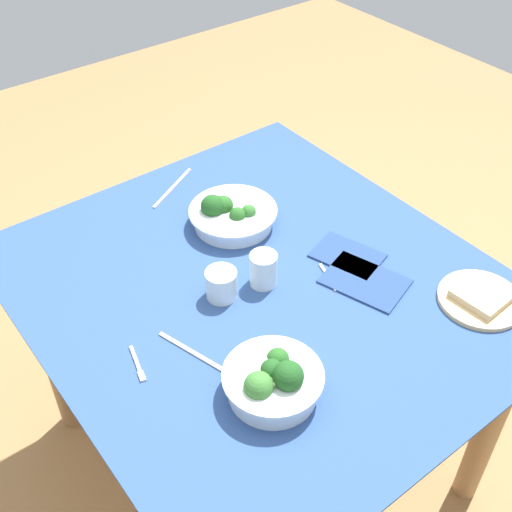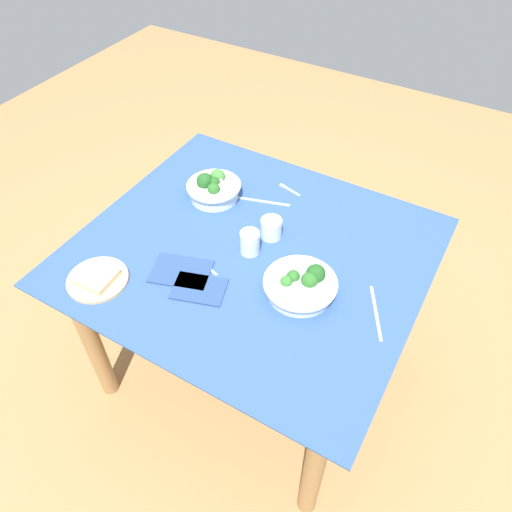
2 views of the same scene
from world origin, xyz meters
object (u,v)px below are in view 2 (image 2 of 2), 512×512
Objects in this scene: napkin_folded_upper at (199,289)px; fork_by_far_bowl at (207,266)px; broccoli_bowl_far at (302,285)px; fork_by_near_bowl at (289,189)px; water_glass_center at (271,228)px; table_knife_right at (376,313)px; bread_side_plate at (97,279)px; broccoli_bowl_near at (213,188)px; table_knife_left at (263,202)px; water_glass_side at (250,242)px; napkin_folded_lower at (181,271)px.

fork_by_far_bowl is at bearing -69.66° from napkin_folded_upper.
fork_by_near_bowl is (0.28, -0.46, -0.03)m from broccoli_bowl_far.
table_knife_right is (-0.46, 0.15, -0.04)m from water_glass_center.
bread_side_plate is at bearing -96.87° from table_knife_right.
broccoli_bowl_far is 2.38× the size of fork_by_far_bowl.
fork_by_far_bowl is at bearing 99.03° from fork_by_near_bowl.
bread_side_plate is at bearing 80.87° from broccoli_bowl_near.
fork_by_near_bowl is at bearing -141.53° from broccoli_bowl_near.
table_knife_left is (0.05, 0.12, -0.00)m from fork_by_near_bowl.
broccoli_bowl_near is 2.38× the size of water_glass_side.
water_glass_center is at bearing 118.39° from fork_by_near_bowl.
table_knife_right is (-0.86, -0.34, -0.01)m from bread_side_plate.
broccoli_bowl_far reaches higher than fork_by_near_bowl.
water_glass_center is 0.39× the size of napkin_folded_lower.
broccoli_bowl_near is at bearing -62.34° from napkin_folded_upper.
water_glass_side is at bearing 110.54° from fork_by_near_bowl.
fork_by_far_bowl and table_knife_right have the same top height.
water_glass_side is 0.39m from fork_by_near_bowl.
bread_side_plate is 0.35m from napkin_folded_upper.
water_glass_center is 0.77× the size of fork_by_far_bowl.
fork_by_near_bowl is (0.04, -0.38, -0.04)m from water_glass_side.
water_glass_side is at bearing 92.79° from table_knife_left.
fork_by_far_bowl is 0.10m from napkin_folded_upper.
water_glass_side reaches higher than table_knife_right.
table_knife_right is at bearing -171.38° from broccoli_bowl_far.
table_knife_left is at bearing -145.79° from table_knife_right.
fork_by_near_bowl is 0.61× the size of napkin_folded_upper.
water_glass_side reaches higher than napkin_folded_upper.
broccoli_bowl_far is 0.25m from water_glass_side.
water_glass_center is 0.36m from napkin_folded_upper.
fork_by_near_bowl and table_knife_left have the same top height.
broccoli_bowl_far is 1.12× the size of table_knife_left.
fork_by_far_bowl is 0.51× the size of napkin_folded_lower.
table_knife_right is (-0.58, 0.30, 0.00)m from table_knife_left.
fork_by_far_bowl is 0.97× the size of fork_by_near_bowl.
water_glass_side is 0.26m from napkin_folded_lower.
bread_side_plate is 1.03× the size of napkin_folded_lower.
water_glass_center is 0.11m from water_glass_side.
broccoli_bowl_far is 0.34m from napkin_folded_upper.
bread_side_plate is 0.37m from fork_by_far_bowl.
broccoli_bowl_near is 0.80m from table_knife_right.
bread_side_plate reaches higher than napkin_folded_upper.
bread_side_plate is at bearing 38.45° from napkin_folded_lower.
broccoli_bowl_near reaches higher than napkin_folded_lower.
broccoli_bowl_far is at bearing -109.83° from table_knife_right.
broccoli_bowl_near is at bearing 52.94° from fork_by_near_bowl.
table_knife_left is (0.12, -0.16, -0.04)m from water_glass_center.
broccoli_bowl_near is 1.04× the size of bread_side_plate.
broccoli_bowl_far reaches higher than table_knife_right.
broccoli_bowl_far reaches higher than water_glass_center.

